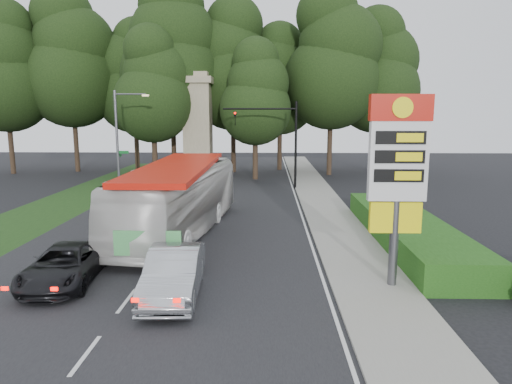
{
  "coord_description": "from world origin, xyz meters",
  "views": [
    {
      "loc": [
        4.71,
        -13.8,
        6.19
      ],
      "look_at": [
        4.1,
        9.44,
        2.2
      ],
      "focal_mm": 32.0,
      "sensor_mm": 36.0,
      "label": 1
    }
  ],
  "objects_px": {
    "traffic_signal_mast": "(280,133)",
    "monument": "(198,125)",
    "gas_station_pylon": "(398,165)",
    "streetlight_signs": "(120,136)",
    "suv_charcoal": "(65,265)",
    "sedan_silver": "(174,273)",
    "transit_bus": "(179,199)"
  },
  "relations": [
    {
      "from": "streetlight_signs",
      "to": "suv_charcoal",
      "type": "distance_m",
      "value": 20.64
    },
    {
      "from": "traffic_signal_mast",
      "to": "suv_charcoal",
      "type": "relative_size",
      "value": 1.47
    },
    {
      "from": "gas_station_pylon",
      "to": "streetlight_signs",
      "type": "height_order",
      "value": "streetlight_signs"
    },
    {
      "from": "monument",
      "to": "streetlight_signs",
      "type": "bearing_deg",
      "value": -121.97
    },
    {
      "from": "streetlight_signs",
      "to": "monument",
      "type": "distance_m",
      "value": 9.44
    },
    {
      "from": "monument",
      "to": "transit_bus",
      "type": "distance_m",
      "value": 21.04
    },
    {
      "from": "traffic_signal_mast",
      "to": "monument",
      "type": "relative_size",
      "value": 0.72
    },
    {
      "from": "sedan_silver",
      "to": "suv_charcoal",
      "type": "bearing_deg",
      "value": 162.18
    },
    {
      "from": "suv_charcoal",
      "to": "traffic_signal_mast",
      "type": "bearing_deg",
      "value": 63.79
    },
    {
      "from": "monument",
      "to": "traffic_signal_mast",
      "type": "bearing_deg",
      "value": -38.0
    },
    {
      "from": "gas_station_pylon",
      "to": "streetlight_signs",
      "type": "relative_size",
      "value": 0.86
    },
    {
      "from": "gas_station_pylon",
      "to": "transit_bus",
      "type": "height_order",
      "value": "gas_station_pylon"
    },
    {
      "from": "transit_bus",
      "to": "sedan_silver",
      "type": "height_order",
      "value": "transit_bus"
    },
    {
      "from": "traffic_signal_mast",
      "to": "monument",
      "type": "xyz_separation_m",
      "value": [
        -7.68,
        6.0,
        0.43
      ]
    },
    {
      "from": "suv_charcoal",
      "to": "gas_station_pylon",
      "type": "bearing_deg",
      "value": -5.75
    },
    {
      "from": "traffic_signal_mast",
      "to": "streetlight_signs",
      "type": "distance_m",
      "value": 12.83
    },
    {
      "from": "monument",
      "to": "sedan_silver",
      "type": "xyz_separation_m",
      "value": [
        3.5,
        -28.96,
        -4.29
      ]
    },
    {
      "from": "sedan_silver",
      "to": "suv_charcoal",
      "type": "relative_size",
      "value": 1.01
    },
    {
      "from": "gas_station_pylon",
      "to": "monument",
      "type": "distance_m",
      "value": 30.17
    },
    {
      "from": "gas_station_pylon",
      "to": "traffic_signal_mast",
      "type": "xyz_separation_m",
      "value": [
        -3.52,
        22.0,
        0.22
      ]
    },
    {
      "from": "streetlight_signs",
      "to": "suv_charcoal",
      "type": "relative_size",
      "value": 1.63
    },
    {
      "from": "streetlight_signs",
      "to": "monument",
      "type": "relative_size",
      "value": 0.8
    },
    {
      "from": "traffic_signal_mast",
      "to": "streetlight_signs",
      "type": "xyz_separation_m",
      "value": [
        -12.67,
        -1.99,
        -0.23
      ]
    },
    {
      "from": "monument",
      "to": "transit_bus",
      "type": "relative_size",
      "value": 0.77
    },
    {
      "from": "traffic_signal_mast",
      "to": "sedan_silver",
      "type": "bearing_deg",
      "value": -100.32
    },
    {
      "from": "gas_station_pylon",
      "to": "sedan_silver",
      "type": "xyz_separation_m",
      "value": [
        -7.7,
        -0.96,
        -3.63
      ]
    },
    {
      "from": "streetlight_signs",
      "to": "sedan_silver",
      "type": "height_order",
      "value": "streetlight_signs"
    },
    {
      "from": "monument",
      "to": "gas_station_pylon",
      "type": "bearing_deg",
      "value": -68.2
    },
    {
      "from": "streetlight_signs",
      "to": "suv_charcoal",
      "type": "bearing_deg",
      "value": -78.09
    },
    {
      "from": "transit_bus",
      "to": "suv_charcoal",
      "type": "height_order",
      "value": "transit_bus"
    },
    {
      "from": "sedan_silver",
      "to": "gas_station_pylon",
      "type": "bearing_deg",
      "value": 3.82
    },
    {
      "from": "traffic_signal_mast",
      "to": "monument",
      "type": "distance_m",
      "value": 9.76
    }
  ]
}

